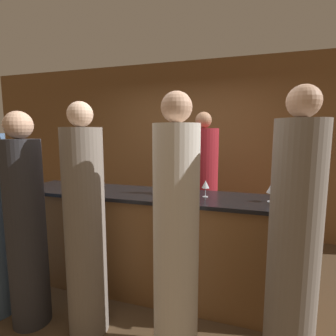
{
  "coord_description": "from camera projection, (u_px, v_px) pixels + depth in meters",
  "views": [
    {
      "loc": [
        0.95,
        -2.4,
        1.65
      ],
      "look_at": [
        0.16,
        0.1,
        1.3
      ],
      "focal_mm": 28.0,
      "sensor_mm": 36.0,
      "label": 1
    }
  ],
  "objects": [
    {
      "name": "guest_2",
      "position": [
        176.0,
        240.0,
        1.83
      ],
      "size": [
        0.32,
        0.32,
        1.92
      ],
      "color": "silver",
      "rests_on": "ground_plane"
    },
    {
      "name": "wine_glass_4",
      "position": [
        40.0,
        177.0,
        2.82
      ],
      "size": [
        0.07,
        0.07,
        0.18
      ],
      "color": "silver",
      "rests_on": "bar_counter"
    },
    {
      "name": "bartender",
      "position": [
        202.0,
        195.0,
        3.24
      ],
      "size": [
        0.37,
        0.37,
        1.9
      ],
      "rotation": [
        0.0,
        0.0,
        3.14
      ],
      "color": "maroon",
      "rests_on": "ground_plane"
    },
    {
      "name": "guest_4",
      "position": [
        85.0,
        229.0,
        2.11
      ],
      "size": [
        0.32,
        0.32,
        1.89
      ],
      "color": "gray",
      "rests_on": "ground_plane"
    },
    {
      "name": "wine_glass_3",
      "position": [
        271.0,
        189.0,
        2.29
      ],
      "size": [
        0.07,
        0.07,
        0.16
      ],
      "color": "silver",
      "rests_on": "bar_counter"
    },
    {
      "name": "wine_glass_0",
      "position": [
        82.0,
        181.0,
        2.55
      ],
      "size": [
        0.08,
        0.08,
        0.17
      ],
      "color": "silver",
      "rests_on": "bar_counter"
    },
    {
      "name": "ground_plane",
      "position": [
        151.0,
        290.0,
        2.78
      ],
      "size": [
        14.0,
        14.0,
        0.0
      ],
      "primitive_type": "plane",
      "color": "#4C3823"
    },
    {
      "name": "guest_3",
      "position": [
        294.0,
        248.0,
        1.69
      ],
      "size": [
        0.32,
        0.32,
        1.94
      ],
      "color": "gray",
      "rests_on": "ground_plane"
    },
    {
      "name": "wine_glass_2",
      "position": [
        206.0,
        185.0,
        2.47
      ],
      "size": [
        0.07,
        0.07,
        0.16
      ],
      "color": "silver",
      "rests_on": "bar_counter"
    },
    {
      "name": "guest_1",
      "position": [
        26.0,
        227.0,
        2.2
      ],
      "size": [
        0.31,
        0.31,
        1.82
      ],
      "color": "#2D2D33",
      "rests_on": "ground_plane"
    },
    {
      "name": "wine_bottle_0",
      "position": [
        159.0,
        183.0,
        2.61
      ],
      "size": [
        0.07,
        0.07,
        0.29
      ],
      "color": "black",
      "rests_on": "bar_counter"
    },
    {
      "name": "bar_counter",
      "position": [
        150.0,
        242.0,
        2.71
      ],
      "size": [
        2.87,
        0.61,
        1.05
      ],
      "color": "brown",
      "rests_on": "ground_plane"
    },
    {
      "name": "wine_glass_1",
      "position": [
        169.0,
        182.0,
        2.54
      ],
      "size": [
        0.08,
        0.08,
        0.17
      ],
      "color": "silver",
      "rests_on": "bar_counter"
    },
    {
      "name": "back_wall",
      "position": [
        191.0,
        148.0,
        4.39
      ],
      "size": [
        8.0,
        0.06,
        2.8
      ],
      "color": "brown",
      "rests_on": "ground_plane"
    }
  ]
}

